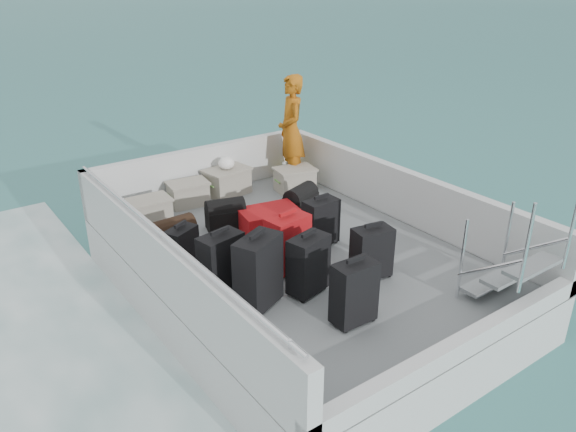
{
  "coord_description": "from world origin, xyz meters",
  "views": [
    {
      "loc": [
        -3.64,
        -4.82,
        3.81
      ],
      "look_at": [
        0.02,
        0.24,
        1.0
      ],
      "focal_mm": 35.0,
      "sensor_mm": 36.0,
      "label": 1
    }
  ],
  "objects_px": {
    "suitcase_7": "(321,223)",
    "crate_3": "(295,180)",
    "crate_1": "(188,194)",
    "suitcase_1": "(221,265)",
    "suitcase_5": "(288,244)",
    "suitcase_0": "(258,273)",
    "suitcase_6": "(372,253)",
    "suitcase_8": "(269,220)",
    "suitcase_2": "(182,249)",
    "suitcase_4": "(308,265)",
    "suitcase_3": "(354,294)",
    "passenger": "(291,131)",
    "crate_0": "(150,212)",
    "crate_2": "(227,182)"
  },
  "relations": [
    {
      "from": "suitcase_5",
      "to": "suitcase_3",
      "type": "bearing_deg",
      "value": -102.04
    },
    {
      "from": "suitcase_1",
      "to": "passenger",
      "type": "relative_size",
      "value": 0.4
    },
    {
      "from": "crate_1",
      "to": "suitcase_1",
      "type": "bearing_deg",
      "value": -108.52
    },
    {
      "from": "suitcase_1",
      "to": "crate_3",
      "type": "distance_m",
      "value": 3.05
    },
    {
      "from": "suitcase_1",
      "to": "suitcase_7",
      "type": "relative_size",
      "value": 1.14
    },
    {
      "from": "suitcase_2",
      "to": "crate_1",
      "type": "height_order",
      "value": "suitcase_2"
    },
    {
      "from": "suitcase_0",
      "to": "suitcase_8",
      "type": "xyz_separation_m",
      "value": [
        1.09,
        1.42,
        -0.24
      ]
    },
    {
      "from": "suitcase_7",
      "to": "crate_0",
      "type": "distance_m",
      "value": 2.35
    },
    {
      "from": "crate_1",
      "to": "crate_2",
      "type": "height_order",
      "value": "crate_2"
    },
    {
      "from": "crate_1",
      "to": "suitcase_0",
      "type": "bearing_deg",
      "value": -102.49
    },
    {
      "from": "suitcase_0",
      "to": "suitcase_1",
      "type": "relative_size",
      "value": 1.14
    },
    {
      "from": "suitcase_3",
      "to": "suitcase_4",
      "type": "relative_size",
      "value": 1.0
    },
    {
      "from": "suitcase_4",
      "to": "crate_2",
      "type": "relative_size",
      "value": 1.05
    },
    {
      "from": "suitcase_6",
      "to": "suitcase_7",
      "type": "distance_m",
      "value": 0.95
    },
    {
      "from": "suitcase_8",
      "to": "crate_1",
      "type": "bearing_deg",
      "value": 28.86
    },
    {
      "from": "passenger",
      "to": "suitcase_1",
      "type": "bearing_deg",
      "value": -27.02
    },
    {
      "from": "suitcase_5",
      "to": "passenger",
      "type": "distance_m",
      "value": 2.82
    },
    {
      "from": "suitcase_8",
      "to": "crate_3",
      "type": "bearing_deg",
      "value": -39.32
    },
    {
      "from": "suitcase_1",
      "to": "suitcase_2",
      "type": "distance_m",
      "value": 0.7
    },
    {
      "from": "crate_2",
      "to": "suitcase_7",
      "type": "bearing_deg",
      "value": -87.77
    },
    {
      "from": "passenger",
      "to": "suitcase_3",
      "type": "bearing_deg",
      "value": -5.56
    },
    {
      "from": "suitcase_5",
      "to": "crate_3",
      "type": "relative_size",
      "value": 1.19
    },
    {
      "from": "suitcase_1",
      "to": "suitcase_7",
      "type": "height_order",
      "value": "suitcase_1"
    },
    {
      "from": "suitcase_0",
      "to": "suitcase_6",
      "type": "height_order",
      "value": "suitcase_0"
    },
    {
      "from": "suitcase_0",
      "to": "crate_1",
      "type": "height_order",
      "value": "suitcase_0"
    },
    {
      "from": "suitcase_1",
      "to": "suitcase_2",
      "type": "relative_size",
      "value": 1.29
    },
    {
      "from": "suitcase_6",
      "to": "suitcase_7",
      "type": "relative_size",
      "value": 1.0
    },
    {
      "from": "suitcase_2",
      "to": "suitcase_3",
      "type": "bearing_deg",
      "value": -89.81
    },
    {
      "from": "suitcase_7",
      "to": "crate_2",
      "type": "height_order",
      "value": "suitcase_7"
    },
    {
      "from": "crate_0",
      "to": "suitcase_7",
      "type": "bearing_deg",
      "value": -51.87
    },
    {
      "from": "suitcase_7",
      "to": "crate_3",
      "type": "xyz_separation_m",
      "value": [
        0.82,
        1.64,
        -0.13
      ]
    },
    {
      "from": "suitcase_2",
      "to": "suitcase_7",
      "type": "bearing_deg",
      "value": -38.48
    },
    {
      "from": "suitcase_8",
      "to": "crate_2",
      "type": "relative_size",
      "value": 1.23
    },
    {
      "from": "suitcase_1",
      "to": "suitcase_7",
      "type": "bearing_deg",
      "value": -0.46
    },
    {
      "from": "suitcase_2",
      "to": "suitcase_7",
      "type": "relative_size",
      "value": 0.88
    },
    {
      "from": "suitcase_1",
      "to": "crate_3",
      "type": "bearing_deg",
      "value": 28.62
    },
    {
      "from": "suitcase_6",
      "to": "crate_2",
      "type": "relative_size",
      "value": 0.97
    },
    {
      "from": "suitcase_6",
      "to": "crate_2",
      "type": "xyz_separation_m",
      "value": [
        -0.03,
        3.08,
        -0.11
      ]
    },
    {
      "from": "suitcase_4",
      "to": "crate_0",
      "type": "xyz_separation_m",
      "value": [
        -0.65,
        2.63,
        -0.17
      ]
    },
    {
      "from": "suitcase_1",
      "to": "crate_2",
      "type": "distance_m",
      "value": 2.82
    },
    {
      "from": "suitcase_0",
      "to": "suitcase_5",
      "type": "bearing_deg",
      "value": 8.97
    },
    {
      "from": "suitcase_0",
      "to": "suitcase_3",
      "type": "xyz_separation_m",
      "value": [
        0.58,
        -0.77,
        -0.06
      ]
    },
    {
      "from": "suitcase_4",
      "to": "suitcase_3",
      "type": "bearing_deg",
      "value": -102.36
    },
    {
      "from": "suitcase_5",
      "to": "suitcase_6",
      "type": "height_order",
      "value": "suitcase_5"
    },
    {
      "from": "crate_0",
      "to": "crate_3",
      "type": "relative_size",
      "value": 0.94
    },
    {
      "from": "suitcase_8",
      "to": "suitcase_2",
      "type": "bearing_deg",
      "value": 112.5
    },
    {
      "from": "suitcase_0",
      "to": "suitcase_1",
      "type": "distance_m",
      "value": 0.48
    },
    {
      "from": "crate_2",
      "to": "passenger",
      "type": "bearing_deg",
      "value": -10.35
    },
    {
      "from": "passenger",
      "to": "suitcase_4",
      "type": "bearing_deg",
      "value": -11.36
    },
    {
      "from": "suitcase_4",
      "to": "suitcase_7",
      "type": "bearing_deg",
      "value": 30.99
    }
  ]
}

